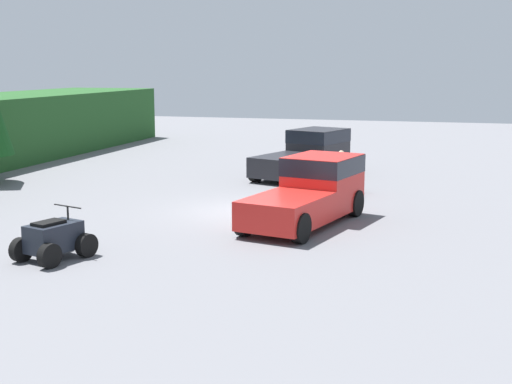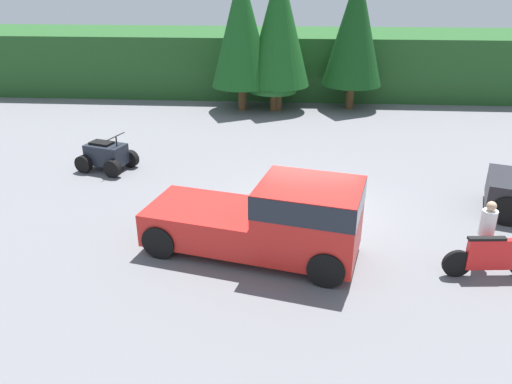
{
  "view_description": "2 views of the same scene",
  "coord_description": "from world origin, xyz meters",
  "px_view_note": "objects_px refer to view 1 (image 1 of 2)",
  "views": [
    {
      "loc": [
        -22.14,
        -6.68,
        4.8
      ],
      "look_at": [
        -1.48,
        -0.78,
        0.95
      ],
      "focal_mm": 50.0,
      "sensor_mm": 36.0,
      "label": 1
    },
    {
      "loc": [
        -0.6,
        -12.96,
        6.42
      ],
      "look_at": [
        -1.48,
        -0.78,
        0.95
      ],
      "focal_mm": 35.0,
      "sensor_mm": 36.0,
      "label": 2
    }
  ],
  "objects_px": {
    "pickup_truck_second": "(308,152)",
    "quad_atv": "(54,240)",
    "pickup_truck_red": "(312,189)",
    "rider_person": "(341,171)",
    "dirt_bike": "(353,182)"
  },
  "relations": [
    {
      "from": "quad_atv",
      "to": "rider_person",
      "type": "xyz_separation_m",
      "value": [
        10.91,
        -5.42,
        0.4
      ]
    },
    {
      "from": "dirt_bike",
      "to": "rider_person",
      "type": "bearing_deg",
      "value": 90.39
    },
    {
      "from": "pickup_truck_second",
      "to": "quad_atv",
      "type": "relative_size",
      "value": 2.75
    },
    {
      "from": "pickup_truck_red",
      "to": "dirt_bike",
      "type": "height_order",
      "value": "pickup_truck_red"
    },
    {
      "from": "pickup_truck_red",
      "to": "dirt_bike",
      "type": "relative_size",
      "value": 2.51
    },
    {
      "from": "pickup_truck_second",
      "to": "quad_atv",
      "type": "distance_m",
      "value": 15.56
    },
    {
      "from": "pickup_truck_red",
      "to": "dirt_bike",
      "type": "distance_m",
      "value": 4.98
    },
    {
      "from": "pickup_truck_second",
      "to": "dirt_bike",
      "type": "bearing_deg",
      "value": -129.81
    },
    {
      "from": "rider_person",
      "to": "quad_atv",
      "type": "bearing_deg",
      "value": 159.96
    },
    {
      "from": "pickup_truck_red",
      "to": "pickup_truck_second",
      "type": "bearing_deg",
      "value": 25.67
    },
    {
      "from": "pickup_truck_red",
      "to": "pickup_truck_second",
      "type": "distance_m",
      "value": 9.39
    },
    {
      "from": "pickup_truck_red",
      "to": "rider_person",
      "type": "height_order",
      "value": "pickup_truck_red"
    },
    {
      "from": "dirt_bike",
      "to": "rider_person",
      "type": "relative_size",
      "value": 1.31
    },
    {
      "from": "pickup_truck_red",
      "to": "quad_atv",
      "type": "height_order",
      "value": "pickup_truck_red"
    },
    {
      "from": "pickup_truck_red",
      "to": "quad_atv",
      "type": "relative_size",
      "value": 2.62
    }
  ]
}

